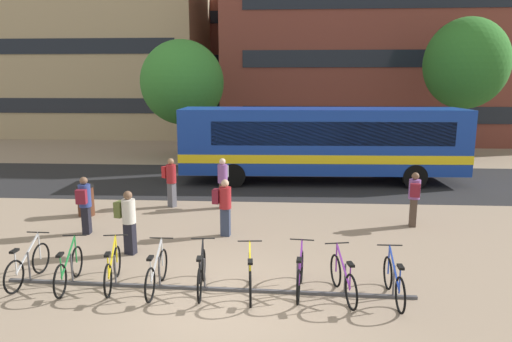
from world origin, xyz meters
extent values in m
plane|color=gray|center=(0.00, 0.00, 0.00)|extent=(200.00, 200.00, 0.00)
cube|color=#232326|center=(0.00, 11.25, 0.00)|extent=(80.00, 7.20, 0.01)
cube|color=#14389E|center=(2.70, 11.25, 1.85)|extent=(12.07, 2.89, 2.70)
cube|color=yellow|center=(2.70, 11.25, 1.20)|extent=(12.09, 2.92, 0.36)
cube|color=black|center=(-2.75, 11.09, 2.98)|extent=(1.07, 2.32, 0.40)
cube|color=black|center=(-3.27, 11.07, 2.12)|extent=(0.14, 2.19, 1.40)
cube|color=black|center=(3.04, 10.01, 2.25)|extent=(9.84, 0.34, 0.97)
cube|color=black|center=(2.97, 12.50, 2.25)|extent=(9.84, 0.34, 0.97)
cylinder|color=black|center=(-0.98, 9.99, 0.50)|extent=(1.01, 0.33, 1.00)
cylinder|color=black|center=(-1.05, 12.29, 0.50)|extent=(1.01, 0.33, 1.00)
cylinder|color=black|center=(6.45, 10.20, 0.50)|extent=(1.01, 0.33, 1.00)
cylinder|color=black|center=(6.39, 12.51, 0.50)|extent=(1.01, 0.33, 1.00)
cube|color=#47474C|center=(-0.55, 0.45, 0.03)|extent=(8.74, 0.37, 0.06)
cylinder|color=#47474C|center=(-4.43, 0.58, 0.35)|extent=(0.04, 0.04, 0.70)
cylinder|color=#47474C|center=(-3.46, 0.55, 0.35)|extent=(0.04, 0.04, 0.70)
cylinder|color=#47474C|center=(-2.49, 0.51, 0.35)|extent=(0.04, 0.04, 0.70)
cylinder|color=#47474C|center=(-1.52, 0.48, 0.35)|extent=(0.04, 0.04, 0.70)
cylinder|color=#47474C|center=(-0.55, 0.45, 0.35)|extent=(0.04, 0.04, 0.70)
cylinder|color=#47474C|center=(0.42, 0.42, 0.35)|extent=(0.04, 0.04, 0.70)
cylinder|color=#47474C|center=(1.39, 0.38, 0.35)|extent=(0.04, 0.04, 0.70)
cylinder|color=#47474C|center=(2.36, 0.35, 0.35)|extent=(0.04, 0.04, 0.70)
cylinder|color=#47474C|center=(3.34, 0.32, 0.35)|extent=(0.04, 0.04, 0.70)
torus|color=black|center=(-4.44, 1.10, 0.35)|extent=(0.06, 0.70, 0.70)
torus|color=black|center=(-4.47, 0.08, 0.35)|extent=(0.06, 0.70, 0.70)
cube|color=#B7BABF|center=(-4.46, 0.61, 0.67)|extent=(0.06, 0.92, 0.58)
cylinder|color=#B7BABF|center=(-4.47, 0.18, 0.62)|extent=(0.03, 0.03, 0.55)
cube|color=black|center=(-4.47, 0.18, 0.88)|extent=(0.11, 0.22, 0.05)
cylinder|color=#B7BABF|center=(-4.44, 1.08, 0.67)|extent=(0.03, 0.03, 0.65)
cylinder|color=black|center=(-4.44, 1.08, 0.98)|extent=(0.52, 0.04, 0.03)
torus|color=black|center=(-3.53, 0.95, 0.35)|extent=(0.12, 0.70, 0.70)
torus|color=black|center=(-3.41, -0.07, 0.35)|extent=(0.12, 0.70, 0.70)
cube|color=#1E7F38|center=(-3.47, 0.46, 0.67)|extent=(0.13, 0.92, 0.58)
cylinder|color=#1E7F38|center=(-3.43, 0.03, 0.62)|extent=(0.03, 0.03, 0.55)
cube|color=black|center=(-3.43, 0.03, 0.88)|extent=(0.12, 0.23, 0.05)
cylinder|color=#1E7F38|center=(-3.53, 0.93, 0.67)|extent=(0.04, 0.04, 0.65)
cylinder|color=black|center=(-3.53, 0.93, 0.98)|extent=(0.52, 0.09, 0.03)
torus|color=black|center=(-2.63, 1.02, 0.35)|extent=(0.17, 0.70, 0.70)
torus|color=black|center=(-2.45, 0.01, 0.35)|extent=(0.17, 0.70, 0.70)
cube|color=yellow|center=(-2.55, 0.53, 0.67)|extent=(0.19, 0.91, 0.58)
cylinder|color=yellow|center=(-2.47, 0.11, 0.62)|extent=(0.03, 0.03, 0.55)
cube|color=black|center=(-2.47, 0.11, 0.88)|extent=(0.14, 0.23, 0.05)
cylinder|color=yellow|center=(-2.63, 1.00, 0.67)|extent=(0.04, 0.04, 0.65)
cylinder|color=black|center=(-2.63, 1.00, 0.98)|extent=(0.52, 0.12, 0.03)
torus|color=black|center=(-1.55, 0.89, 0.35)|extent=(0.05, 0.70, 0.70)
torus|color=black|center=(-1.54, -0.13, 0.35)|extent=(0.05, 0.70, 0.70)
cube|color=#B7BABF|center=(-1.55, 0.40, 0.67)|extent=(0.04, 0.92, 0.58)
cylinder|color=#B7BABF|center=(-1.54, -0.03, 0.62)|extent=(0.03, 0.03, 0.55)
cube|color=black|center=(-1.54, -0.03, 0.88)|extent=(0.10, 0.22, 0.05)
cylinder|color=#B7BABF|center=(-1.55, 0.87, 0.67)|extent=(0.03, 0.03, 0.65)
cylinder|color=black|center=(-1.55, 0.87, 0.98)|extent=(0.52, 0.03, 0.03)
torus|color=black|center=(-0.65, 0.92, 0.35)|extent=(0.11, 0.71, 0.70)
torus|color=black|center=(-0.56, -0.10, 0.35)|extent=(0.11, 0.71, 0.70)
cube|color=black|center=(-0.60, 0.43, 0.67)|extent=(0.12, 0.92, 0.58)
cylinder|color=black|center=(-0.56, 0.00, 0.62)|extent=(0.03, 0.03, 0.55)
cube|color=black|center=(-0.56, 0.00, 0.88)|extent=(0.12, 0.23, 0.05)
cylinder|color=black|center=(-0.65, 0.90, 0.67)|extent=(0.03, 0.03, 0.65)
cylinder|color=black|center=(-0.65, 0.90, 0.98)|extent=(0.52, 0.08, 0.03)
torus|color=black|center=(0.38, 0.82, 0.35)|extent=(0.10, 0.71, 0.70)
torus|color=black|center=(0.47, -0.20, 0.35)|extent=(0.10, 0.71, 0.70)
cube|color=yellow|center=(0.42, 0.33, 0.67)|extent=(0.11, 0.92, 0.58)
cylinder|color=yellow|center=(0.46, -0.10, 0.62)|extent=(0.03, 0.03, 0.55)
cube|color=black|center=(0.46, -0.10, 0.88)|extent=(0.12, 0.23, 0.05)
cylinder|color=yellow|center=(0.38, 0.80, 0.67)|extent=(0.03, 0.03, 0.65)
cylinder|color=black|center=(0.38, 0.80, 0.98)|extent=(0.52, 0.07, 0.03)
torus|color=black|center=(1.50, 0.97, 0.35)|extent=(0.11, 0.70, 0.70)
torus|color=black|center=(1.40, -0.04, 0.35)|extent=(0.11, 0.70, 0.70)
cube|color=#702893|center=(1.46, 0.49, 0.67)|extent=(0.12, 0.92, 0.58)
cylinder|color=#702893|center=(1.41, 0.06, 0.62)|extent=(0.03, 0.03, 0.55)
cube|color=black|center=(1.41, 0.06, 0.88)|extent=(0.12, 0.23, 0.05)
cylinder|color=#702893|center=(1.50, 0.95, 0.67)|extent=(0.03, 0.03, 0.65)
cylinder|color=black|center=(1.50, 0.95, 0.98)|extent=(0.52, 0.08, 0.03)
torus|color=black|center=(2.23, 0.80, 0.35)|extent=(0.17, 0.70, 0.70)
torus|color=black|center=(2.41, -0.20, 0.35)|extent=(0.17, 0.70, 0.70)
cube|color=#702893|center=(2.32, 0.32, 0.67)|extent=(0.20, 0.91, 0.58)
cylinder|color=#702893|center=(2.40, -0.10, 0.62)|extent=(0.04, 0.04, 0.55)
cube|color=black|center=(2.40, -0.10, 0.88)|extent=(0.14, 0.23, 0.05)
cylinder|color=#702893|center=(2.23, 0.78, 0.67)|extent=(0.04, 0.04, 0.65)
cylinder|color=black|center=(2.23, 0.78, 0.98)|extent=(0.52, 0.12, 0.03)
torus|color=black|center=(3.31, 0.75, 0.35)|extent=(0.05, 0.70, 0.70)
torus|color=black|center=(3.32, -0.27, 0.35)|extent=(0.05, 0.70, 0.70)
cube|color=#1E3DB2|center=(3.32, 0.26, 0.67)|extent=(0.04, 0.92, 0.58)
cylinder|color=#1E3DB2|center=(3.32, -0.17, 0.62)|extent=(0.03, 0.03, 0.55)
cube|color=black|center=(3.32, -0.17, 0.88)|extent=(0.10, 0.22, 0.05)
cylinder|color=#1E3DB2|center=(3.31, 0.73, 0.67)|extent=(0.03, 0.03, 0.65)
cylinder|color=black|center=(3.31, 0.73, 0.98)|extent=(0.52, 0.03, 0.03)
cube|color=black|center=(-4.57, 3.85, 0.40)|extent=(0.22, 0.27, 0.81)
cylinder|color=navy|center=(-4.57, 3.85, 1.13)|extent=(0.37, 0.37, 0.65)
sphere|color=brown|center=(-4.57, 3.85, 1.56)|extent=(0.22, 0.22, 0.22)
cube|color=maroon|center=(-4.55, 3.59, 1.16)|extent=(0.29, 0.20, 0.40)
cube|color=#47382D|center=(-1.00, 6.79, 0.45)|extent=(0.22, 0.28, 0.90)
cylinder|color=#7F4C93|center=(-1.00, 6.79, 1.22)|extent=(0.37, 0.37, 0.63)
sphere|color=beige|center=(-1.00, 6.79, 1.64)|extent=(0.22, 0.22, 0.22)
cube|color=slate|center=(-0.98, 7.04, 1.25)|extent=(0.29, 0.20, 0.40)
cube|color=#565660|center=(-2.81, 6.85, 0.43)|extent=(0.33, 0.31, 0.86)
cylinder|color=maroon|center=(-2.81, 6.85, 1.18)|extent=(0.47, 0.47, 0.65)
sphere|color=#936B4C|center=(-2.81, 6.85, 1.61)|extent=(0.22, 0.22, 0.22)
cube|color=#B21E23|center=(-3.02, 7.00, 1.21)|extent=(0.31, 0.33, 0.40)
cube|color=#47382D|center=(5.02, 5.13, 0.43)|extent=(0.25, 0.30, 0.86)
cylinder|color=#7F4C93|center=(5.02, 5.13, 1.15)|extent=(0.40, 0.40, 0.58)
sphere|color=brown|center=(5.02, 5.13, 1.56)|extent=(0.22, 0.22, 0.22)
cube|color=maroon|center=(4.96, 4.87, 1.18)|extent=(0.31, 0.24, 0.40)
cube|color=black|center=(-2.79, 2.37, 0.41)|extent=(0.30, 0.26, 0.82)
cylinder|color=beige|center=(-2.79, 2.37, 1.13)|extent=(0.42, 0.42, 0.61)
sphere|color=brown|center=(-2.79, 2.37, 1.54)|extent=(0.22, 0.22, 0.22)
cube|color=#56602D|center=(-3.04, 2.44, 1.16)|extent=(0.25, 0.32, 0.40)
cube|color=#2D3851|center=(-0.55, 3.91, 0.41)|extent=(0.28, 0.23, 0.81)
cylinder|color=maroon|center=(-0.55, 3.91, 1.12)|extent=(0.38, 0.38, 0.61)
sphere|color=tan|center=(-0.55, 3.91, 1.53)|extent=(0.22, 0.22, 0.22)
cube|color=maroon|center=(-0.80, 3.94, 1.15)|extent=(0.21, 0.30, 0.40)
cylinder|color=#4C2819|center=(-5.37, 5.62, 0.47)|extent=(0.52, 0.52, 0.95)
cylinder|color=black|center=(-5.37, 5.62, 0.99)|extent=(0.55, 0.55, 0.08)
cylinder|color=brown|center=(-4.64, 17.25, 1.14)|extent=(0.32, 0.32, 2.27)
ellipsoid|color=#388433|center=(-4.64, 17.25, 4.27)|extent=(4.64, 4.64, 4.70)
cylinder|color=brown|center=(10.93, 17.64, 1.60)|extent=(0.32, 0.32, 3.20)
ellipsoid|color=#2D7028|center=(10.93, 17.64, 5.28)|extent=(4.48, 4.48, 4.90)
cube|color=tan|center=(-14.78, 31.36, 10.68)|extent=(18.17, 13.15, 21.36)
cube|color=black|center=(-14.78, 24.76, 2.56)|extent=(15.99, 0.06, 1.10)
cube|color=black|center=(-14.78, 24.76, 6.83)|extent=(15.99, 0.06, 1.10)
cube|color=black|center=(9.79, 22.01, 2.16)|extent=(22.93, 0.06, 1.10)
cube|color=black|center=(9.79, 22.01, 5.77)|extent=(22.93, 0.06, 1.10)
cube|color=brown|center=(-2.55, 41.14, 5.77)|extent=(15.05, 13.99, 11.55)
cube|color=black|center=(-2.55, 34.11, 2.31)|extent=(13.25, 0.06, 1.10)
cube|color=black|center=(-2.55, 34.11, 6.16)|extent=(13.25, 0.06, 1.10)
cube|color=black|center=(-2.55, 34.11, 10.01)|extent=(13.25, 0.06, 1.10)
camera|label=1|loc=(1.08, -8.43, 4.33)|focal=31.97mm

